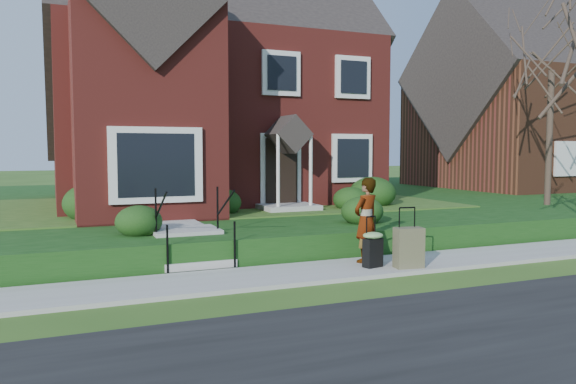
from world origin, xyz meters
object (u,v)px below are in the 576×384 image
front_steps (190,242)px  suitcase_olive (409,248)px  suitcase_black (373,247)px  woman (366,220)px

front_steps → suitcase_olive: (3.75, -2.34, -0.00)m
front_steps → suitcase_black: 3.73m
woman → suitcase_olive: size_ratio=1.46×
front_steps → suitcase_olive: size_ratio=1.72×
woman → suitcase_olive: woman is taller
suitcase_black → woman: bearing=61.6°
front_steps → woman: (3.26, -1.54, 0.47)m
suitcase_black → suitcase_olive: bearing=-40.4°
front_steps → woman: size_ratio=1.17×
front_steps → woman: 3.64m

